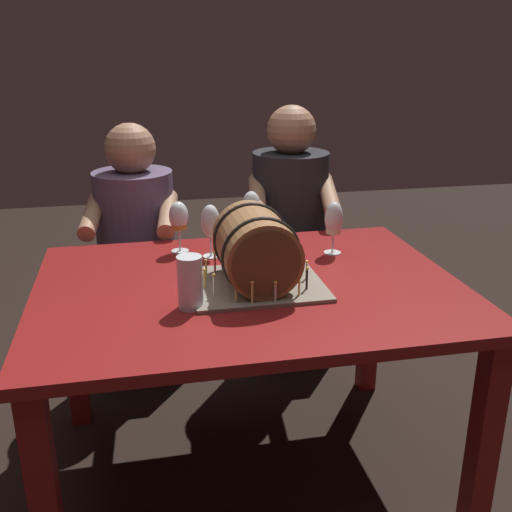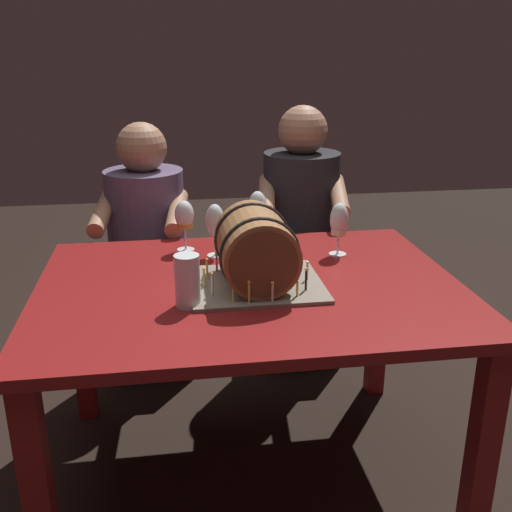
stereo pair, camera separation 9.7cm
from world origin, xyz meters
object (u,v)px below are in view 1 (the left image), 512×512
dining_table (249,312)px  wine_glass_red (251,209)px  beer_pint (190,284)px  wine_glass_amber (179,218)px  wine_glass_empty (210,222)px  wine_glass_rose (264,223)px  person_seated_left (138,264)px  barrel_cake (256,251)px  person_seated_right (289,247)px  wine_glass_white (334,221)px

dining_table → wine_glass_red: size_ratio=6.51×
dining_table → beer_pint: (-0.20, -0.15, 0.17)m
wine_glass_amber → wine_glass_empty: (0.10, -0.08, 0.00)m
dining_table → wine_glass_rose: bearing=68.2°
person_seated_left → dining_table: bearing=-66.4°
dining_table → wine_glass_amber: bearing=118.0°
beer_pint → wine_glass_red: bearing=61.9°
dining_table → wine_glass_red: wine_glass_red is taller
barrel_cake → wine_glass_rose: barrel_cake is taller
wine_glass_amber → person_seated_right: bearing=39.4°
wine_glass_empty → person_seated_left: (-0.26, 0.52, -0.33)m
wine_glass_red → person_seated_right: (0.26, 0.40, -0.31)m
barrel_cake → person_seated_left: size_ratio=0.36×
beer_pint → person_seated_left: (-0.15, 0.94, -0.27)m
beer_pint → person_seated_left: 0.99m
beer_pint → person_seated_left: size_ratio=0.14×
dining_table → wine_glass_white: bearing=32.3°
person_seated_right → wine_glass_rose: bearing=-114.4°
wine_glass_red → wine_glass_empty: bearing=-146.5°
wine_glass_red → person_seated_left: size_ratio=0.18×
wine_glass_rose → person_seated_right: size_ratio=0.14×
beer_pint → barrel_cake: bearing=29.3°
wine_glass_red → dining_table: bearing=-102.4°
wine_glass_rose → wine_glass_amber: bearing=165.0°
wine_glass_empty → person_seated_right: bearing=50.3°
barrel_cake → wine_glass_empty: bearing=108.8°
wine_glass_rose → wine_glass_empty: bearing=179.9°
barrel_cake → person_seated_right: size_ratio=0.34×
barrel_cake → wine_glass_white: bearing=36.5°
beer_pint → dining_table: bearing=36.3°
wine_glass_red → person_seated_right: size_ratio=0.17×
wine_glass_white → beer_pint: wine_glass_white is taller
wine_glass_amber → person_seated_right: (0.53, 0.44, -0.29)m
wine_glass_rose → person_seated_left: (-0.46, 0.52, -0.31)m
wine_glass_red → beer_pint: bearing=-118.1°
wine_glass_red → person_seated_left: 0.68m
wine_glass_empty → wine_glass_white: bearing=-6.7°
wine_glass_amber → wine_glass_white: size_ratio=0.98×
person_seated_left → wine_glass_rose: bearing=-48.6°
wine_glass_white → person_seated_left: (-0.70, 0.57, -0.32)m
barrel_cake → beer_pint: (-0.22, -0.12, -0.04)m
person_seated_left → wine_glass_red: bearing=-43.2°
wine_glass_amber → beer_pint: (-0.01, -0.50, -0.05)m
barrel_cake → person_seated_right: person_seated_right is taller
person_seated_right → wine_glass_white: bearing=-89.0°
wine_glass_rose → beer_pint: 0.52m
wine_glass_white → person_seated_left: 0.96m
wine_glass_amber → wine_glass_red: bearing=6.7°
dining_table → person_seated_right: 0.87m
wine_glass_amber → dining_table: bearing=-62.0°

